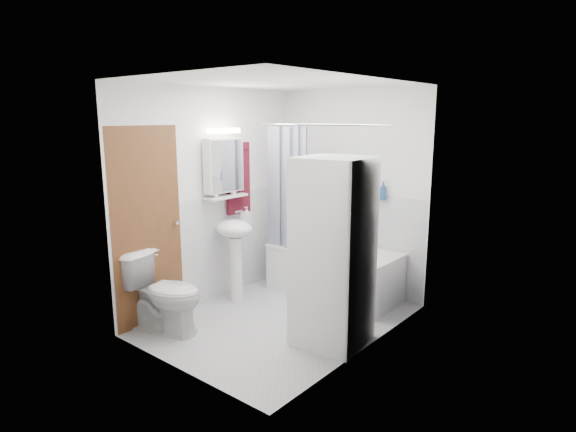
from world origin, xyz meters
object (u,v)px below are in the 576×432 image
Objects in this scene: sink at (235,241)px; washer_dryer at (333,252)px; toilet at (165,293)px; bathtub at (334,270)px.

washer_dryer is (1.43, -0.15, 0.17)m from sink.
sink is 1.31× the size of toilet.
toilet reaches higher than bathtub.
sink is 0.60× the size of washer_dryer.
washer_dryer is (0.64, -0.97, 0.55)m from bathtub.
washer_dryer is at bearing -6.00° from sink.
toilet is (0.03, -1.00, -0.31)m from sink.
sink is 1.05m from toilet.
sink is 1.45m from washer_dryer.
washer_dryer is at bearing -74.68° from toilet.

